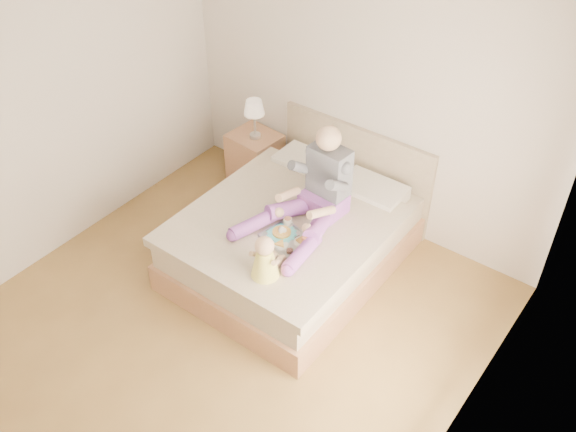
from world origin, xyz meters
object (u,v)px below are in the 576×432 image
Objects in this scene: tray at (288,237)px; baby at (266,260)px; nightstand at (255,159)px; adult at (315,194)px; bed at (298,235)px.

baby is at bearing -64.32° from tray.
nightstand is 1.59m from adult.
bed is at bearing -28.55° from nightstand.
bed reaches higher than tray.
bed is 4.60× the size of tray.
tray is (0.17, -0.38, 0.32)m from bed.
adult is at bearing 102.19° from tray.
tray is 0.47m from baby.
nightstand is at bearing 155.38° from adult.
adult is 2.82× the size of baby.
adult reaches higher than tray.
bed is at bearing -171.84° from adult.
tray is at bearing -85.05° from adult.
adult is at bearing 90.53° from baby.
adult is at bearing -24.57° from nightstand.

